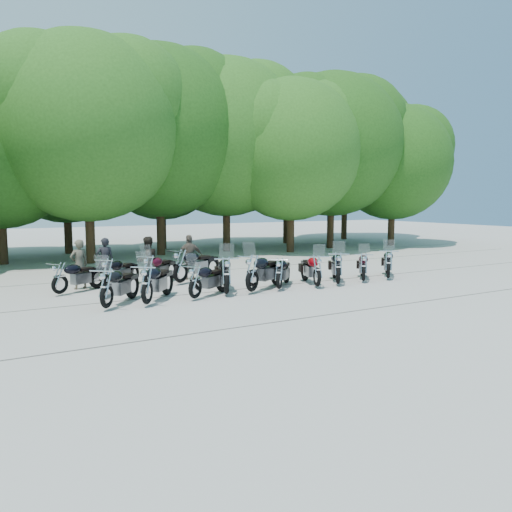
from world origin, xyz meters
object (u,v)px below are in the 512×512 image
motorcycle_0 (106,287)px  motorcycle_11 (108,273)px  motorcycle_12 (149,269)px  motorcycle_13 (180,265)px  motorcycle_6 (317,270)px  motorcycle_3 (226,274)px  motorcycle_9 (388,263)px  motorcycle_8 (364,266)px  motorcycle_5 (279,272)px  rider_0 (79,264)px  rider_1 (147,261)px  motorcycle_4 (252,272)px  motorcycle_10 (60,277)px  rider_2 (190,257)px  rider_3 (105,261)px  motorcycle_2 (195,280)px  motorcycle_1 (147,283)px  motorcycle_7 (338,267)px

motorcycle_0 → motorcycle_11: size_ratio=1.04×
motorcycle_12 → motorcycle_13: bearing=-133.4°
motorcycle_0 → motorcycle_6: 7.06m
motorcycle_3 → motorcycle_9: 6.75m
motorcycle_11 → motorcycle_13: motorcycle_13 is taller
motorcycle_8 → motorcycle_12: size_ratio=0.97×
motorcycle_5 → rider_0: (-5.71, 3.65, 0.22)m
motorcycle_5 → rider_1: 4.72m
motorcycle_11 → motorcycle_12: 1.45m
motorcycle_4 → motorcycle_12: motorcycle_4 is taller
rider_1 → motorcycle_10: bearing=-12.9°
motorcycle_6 → rider_1: size_ratio=1.31×
motorcycle_10 → rider_2: (4.83, 1.11, 0.25)m
motorcycle_9 → motorcycle_11: bearing=27.9°
rider_1 → rider_2: bearing=175.9°
motorcycle_13 → rider_3: size_ratio=1.52×
motorcycle_2 → motorcycle_5: (3.04, 0.10, 0.01)m
motorcycle_1 → motorcycle_10: (-1.91, 2.91, -0.07)m
motorcycle_0 → motorcycle_13: motorcycle_13 is taller
motorcycle_2 → rider_1: bearing=-23.7°
motorcycle_6 → rider_1: bearing=-14.5°
rider_2 → motorcycle_1: bearing=64.8°
motorcycle_7 → rider_0: bearing=9.1°
motorcycle_4 → rider_1: bearing=6.2°
motorcycle_7 → rider_2: 5.61m
motorcycle_2 → rider_1: (-0.45, 3.27, 0.26)m
rider_0 → motorcycle_13: bearing=152.3°
motorcycle_5 → motorcycle_2: bearing=43.6°
motorcycle_0 → motorcycle_3: size_ratio=0.92×
motorcycle_0 → motorcycle_13: 4.40m
motorcycle_4 → motorcycle_12: size_ratio=1.13×
motorcycle_0 → motorcycle_7: motorcycle_7 is taller
motorcycle_4 → rider_1: (-2.46, 3.18, 0.16)m
motorcycle_2 → motorcycle_1: bearing=63.7°
motorcycle_12 → motorcycle_4: bearing=179.2°
motorcycle_2 → motorcycle_9: 7.85m
motorcycle_10 → rider_2: size_ratio=1.25×
motorcycle_2 → motorcycle_13: size_ratio=0.85×
motorcycle_1 → rider_3: (-0.12, 4.61, 0.16)m
motorcycle_2 → motorcycle_6: bearing=-123.3°
motorcycle_0 → motorcycle_5: motorcycle_0 is taller
motorcycle_0 → rider_3: 4.67m
motorcycle_9 → motorcycle_11: 10.16m
motorcycle_10 → rider_0: 1.28m
motorcycle_6 → rider_2: (-3.03, 4.01, 0.21)m
motorcycle_3 → motorcycle_12: motorcycle_3 is taller
motorcycle_12 → rider_0: 2.32m
motorcycle_5 → motorcycle_8: (3.57, -0.11, -0.01)m
rider_0 → rider_1: (2.22, -0.49, 0.03)m
motorcycle_3 → motorcycle_13: motorcycle_13 is taller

